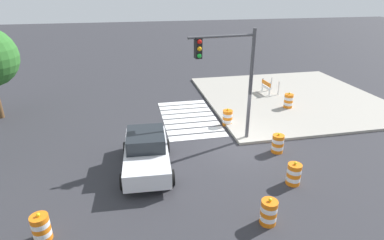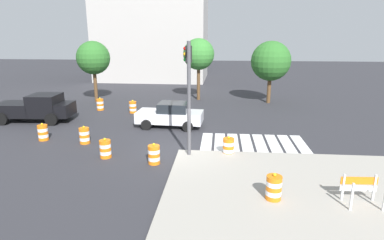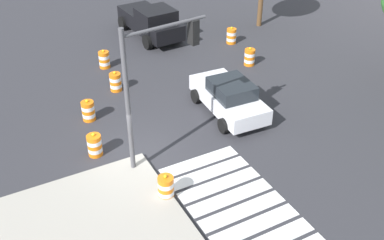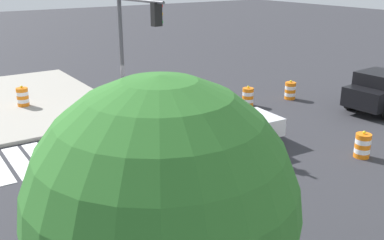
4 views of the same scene
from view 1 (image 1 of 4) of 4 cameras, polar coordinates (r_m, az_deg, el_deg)
name	(u,v)px [view 1 (image 1 of 4)]	position (r m, az deg, el deg)	size (l,w,h in m)	color
ground_plane	(239,146)	(15.84, 8.72, -4.68)	(120.00, 120.00, 0.00)	#2D2D33
sidewalk_corner	(291,98)	(23.23, 17.72, 3.97)	(12.00, 12.00, 0.15)	#9E998E
crosswalk_stripes	(189,118)	(18.85, -0.55, 0.41)	(5.85, 3.20, 0.02)	silver
sports_car	(146,152)	(13.59, -8.39, -5.80)	(4.40, 2.32, 1.63)	silver
traffic_barrel_crosswalk_end	(41,228)	(11.29, -26.03, -17.40)	(0.56, 0.56, 1.02)	orange
traffic_barrel_median_near	(269,212)	(11.10, 13.94, -16.14)	(0.56, 0.56, 1.02)	orange
traffic_barrel_far_curb	(278,144)	(15.44, 15.51, -4.20)	(0.56, 0.56, 1.02)	orange
traffic_barrel_lane_center	(294,174)	(13.27, 18.24, -9.44)	(0.56, 0.56, 1.02)	orange
traffic_barrel_opposite_curb	(228,118)	(17.86, 6.56, 0.44)	(0.56, 0.56, 1.02)	orange
traffic_barrel_on_sidewalk	(288,101)	(20.89, 17.34, 3.40)	(0.56, 0.56, 1.02)	orange
construction_barricade	(268,85)	(23.36, 13.82, 6.20)	(1.30, 0.84, 1.00)	silver
traffic_light_pole	(230,68)	(14.67, 7.06, 9.54)	(0.66, 3.28, 5.50)	#4C4C51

